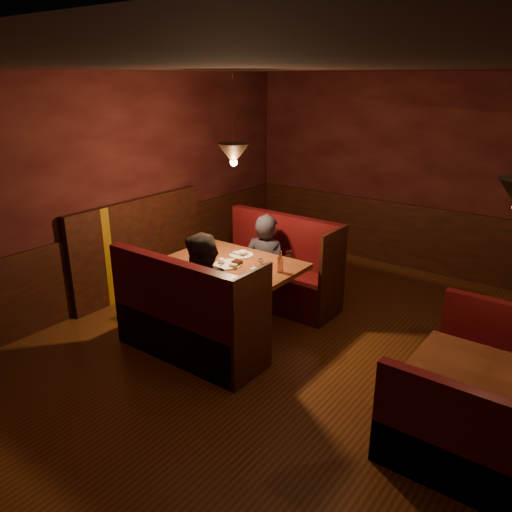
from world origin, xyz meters
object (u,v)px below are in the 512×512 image
Objects in this scene: diner_a at (266,248)px; main_table at (236,276)px; second_bench_far at (504,369)px; second_table at (486,385)px; main_bench_far at (279,275)px; diner_b at (202,278)px; main_bench_near at (186,326)px; second_bench_near at (462,452)px.

main_table is at bearing 81.52° from diner_a.
diner_a is at bearing 174.58° from second_bench_far.
diner_a is (-0.05, 0.65, 0.16)m from main_table.
second_bench_far reaches higher than second_table.
second_bench_far is 0.78× the size of diner_a.
main_table is at bearing -91.12° from main_bench_far.
main_table is 0.94× the size of diner_b.
main_bench_near is 3.11m from second_bench_far.
main_table reaches higher than second_bench_near.
diner_a is at bearing -106.48° from main_bench_far.
main_bench_far reaches higher than second_bench_near.
main_bench_far is 1.07× the size of diner_a.
main_table is 0.61m from diner_b.
second_bench_near is 0.78× the size of diner_a.
main_bench_far is at bearing 170.08° from second_bench_far.
second_bench_near is at bearing -32.92° from main_bench_far.
main_table is at bearing -172.52° from second_bench_far.
main_table is 0.91× the size of main_bench_far.
main_bench_far is 1.04× the size of diner_b.
main_bench_far is at bearing 88.88° from main_table.
main_bench_far is at bearing 90.00° from main_bench_near.
main_bench_far is at bearing -119.20° from diner_a.
diner_b reaches higher than second_table.
diner_a is 0.97× the size of diner_b.
main_bench_near is at bearing -156.31° from second_bench_far.
main_bench_far is 2.89m from second_bench_far.
second_bench_far is 2.97m from diner_a.
second_table is 0.69× the size of diner_b.
diner_b reaches higher than second_bench_far.
diner_a is at bearing 161.80° from second_table.
diner_b is at bearing -90.38° from main_bench_far.
main_table reaches higher than second_bench_far.
diner_b reaches higher than main_bench_near.
main_bench_near reaches higher than second_table.
second_table is at bearing 149.07° from diner_a.
main_bench_far is 1.00× the size of main_bench_near.
main_bench_far is 1.36× the size of second_bench_near.
main_bench_far is at bearing 157.46° from second_table.
main_bench_far is 1.50× the size of second_table.
second_table is 2.86m from diner_b.
second_bench_near is (0.03, -0.67, -0.19)m from second_table.
main_bench_far reaches higher than main_table.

